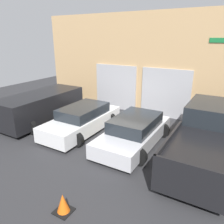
{
  "coord_description": "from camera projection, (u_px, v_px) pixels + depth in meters",
  "views": [
    {
      "loc": [
        4.87,
        -8.91,
        4.45
      ],
      "look_at": [
        0.0,
        -0.59,
        1.1
      ],
      "focal_mm": 35.0,
      "sensor_mm": 36.0,
      "label": 1
    }
  ],
  "objects": [
    {
      "name": "pickup_truck",
      "position": [
        206.0,
        137.0,
        8.15
      ],
      "size": [
        2.54,
        5.43,
        1.92
      ],
      "color": "black",
      "rests_on": "ground"
    },
    {
      "name": "parking_stripe_far_left",
      "position": [
        26.0,
        116.0,
        12.8
      ],
      "size": [
        0.12,
        2.2,
        0.01
      ],
      "primitive_type": "cube",
      "color": "gold",
      "rests_on": "ground"
    },
    {
      "name": "parking_stripe_right",
      "position": [
        165.0,
        152.0,
        8.83
      ],
      "size": [
        0.12,
        2.2,
        0.01
      ],
      "primitive_type": "cube",
      "color": "gold",
      "rests_on": "ground"
    },
    {
      "name": "shophouse_building",
      "position": [
        145.0,
        65.0,
        12.8
      ],
      "size": [
        13.81,
        0.68,
        5.77
      ],
      "color": "tan",
      "rests_on": "ground"
    },
    {
      "name": "sedan_side",
      "position": [
        134.0,
        132.0,
        9.33
      ],
      "size": [
        2.26,
        4.41,
        1.25
      ],
      "color": "silver",
      "rests_on": "ground"
    },
    {
      "name": "traffic_cone",
      "position": [
        63.0,
        204.0,
        5.77
      ],
      "size": [
        0.47,
        0.47,
        0.55
      ],
      "color": "black",
      "rests_on": "ground"
    },
    {
      "name": "parking_stripe_left",
      "position": [
        62.0,
        126.0,
        11.48
      ],
      "size": [
        0.12,
        2.2,
        0.01
      ],
      "primitive_type": "cube",
      "color": "gold",
      "rests_on": "ground"
    },
    {
      "name": "sedan_white",
      "position": [
        83.0,
        120.0,
        10.64
      ],
      "size": [
        2.16,
        4.48,
        1.27
      ],
      "color": "white",
      "rests_on": "ground"
    },
    {
      "name": "ground_plane",
      "position": [
        118.0,
        129.0,
        11.05
      ],
      "size": [
        28.0,
        28.0,
        0.0
      ],
      "primitive_type": "plane",
      "color": "#2D2D30"
    },
    {
      "name": "van_right",
      "position": [
        41.0,
        106.0,
        11.87
      ],
      "size": [
        2.39,
        4.8,
        1.56
      ],
      "color": "black",
      "rests_on": "ground"
    },
    {
      "name": "parking_stripe_centre",
      "position": [
        107.0,
        137.0,
        10.16
      ],
      "size": [
        0.12,
        2.2,
        0.01
      ],
      "primitive_type": "cube",
      "color": "gold",
      "rests_on": "ground"
    }
  ]
}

